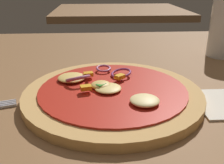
{
  "coord_description": "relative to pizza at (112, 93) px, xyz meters",
  "views": [
    {
      "loc": [
        -0.01,
        -0.41,
        0.22
      ],
      "look_at": [
        0.02,
        -0.02,
        0.06
      ],
      "focal_mm": 40.76,
      "sensor_mm": 36.0,
      "label": 1
    }
  ],
  "objects": [
    {
      "name": "dining_table",
      "position": [
        -0.02,
        0.04,
        -0.03
      ],
      "size": [
        1.43,
        0.98,
        0.04
      ],
      "color": "brown",
      "rests_on": "ground"
    },
    {
      "name": "pizza",
      "position": [
        0.0,
        0.0,
        0.0
      ],
      "size": [
        0.28,
        0.28,
        0.04
      ],
      "color": "tan",
      "rests_on": "dining_table"
    },
    {
      "name": "background_table",
      "position": [
        0.13,
        1.26,
        -0.03
      ],
      "size": [
        0.79,
        0.64,
        0.04
      ],
      "color": "brown",
      "rests_on": "ground"
    }
  ]
}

